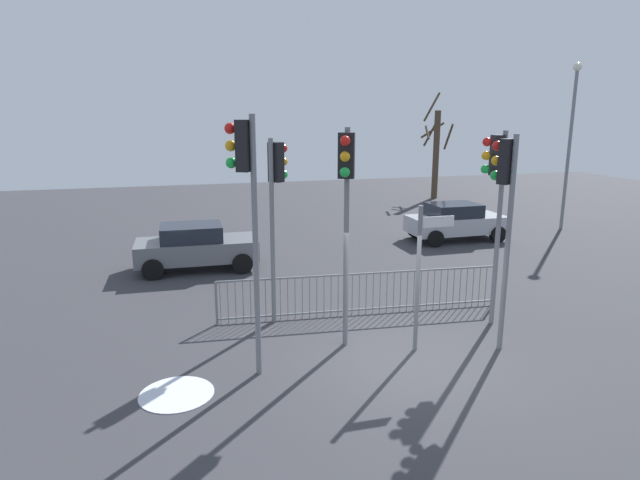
{
  "coord_description": "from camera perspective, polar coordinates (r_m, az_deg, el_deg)",
  "views": [
    {
      "loc": [
        -4.45,
        -9.17,
        4.87
      ],
      "look_at": [
        -0.9,
        3.51,
        1.79
      ],
      "focal_mm": 30.09,
      "sensor_mm": 36.0,
      "label": 1
    }
  ],
  "objects": [
    {
      "name": "car_grey_trailing",
      "position": [
        17.62,
        -13.09,
        -0.64
      ],
      "size": [
        3.84,
        2.0,
        1.47
      ],
      "rotation": [
        0.0,
        0.0,
        -0.02
      ],
      "color": "slate",
      "rests_on": "ground"
    },
    {
      "name": "bare_tree_left",
      "position": [
        32.67,
        12.21,
        9.31
      ],
      "size": [
        1.67,
        1.69,
        6.15
      ],
      "color": "#473828",
      "rests_on": "ground"
    },
    {
      "name": "ground_plane",
      "position": [
        11.3,
        9.48,
        -12.56
      ],
      "size": [
        60.0,
        60.0,
        0.0
      ],
      "primitive_type": "plane",
      "color": "#38383D"
    },
    {
      "name": "traffic_light_mid_left",
      "position": [
        12.42,
        -4.71,
        5.41
      ],
      "size": [
        0.49,
        0.44,
        4.37
      ],
      "rotation": [
        0.0,
        0.0,
        5.34
      ],
      "color": "slate",
      "rests_on": "ground"
    },
    {
      "name": "direction_sign_post",
      "position": [
        11.22,
        10.68,
        -3.26
      ],
      "size": [
        0.79,
        0.09,
        3.11
      ],
      "rotation": [
        0.0,
        0.0,
        -0.01
      ],
      "color": "slate",
      "rests_on": "ground"
    },
    {
      "name": "car_silver_mid",
      "position": [
        21.9,
        14.21,
        1.97
      ],
      "size": [
        3.81,
        1.93,
        1.47
      ],
      "rotation": [
        0.0,
        0.0,
        0.0
      ],
      "color": "#B2B5BA",
      "rests_on": "ground"
    },
    {
      "name": "street_lamp",
      "position": [
        25.26,
        25.13,
        10.54
      ],
      "size": [
        0.36,
        0.36,
        6.97
      ],
      "color": "slate",
      "rests_on": "ground"
    },
    {
      "name": "traffic_light_rear_right",
      "position": [
        11.48,
        19.11,
        4.61
      ],
      "size": [
        0.38,
        0.54,
        4.51
      ],
      "rotation": [
        0.0,
        0.0,
        0.38
      ],
      "color": "slate",
      "rests_on": "ground"
    },
    {
      "name": "snow_patch_kerb",
      "position": [
        10.28,
        -15.0,
        -15.54
      ],
      "size": [
        1.33,
        1.33,
        0.01
      ],
      "primitive_type": "cylinder",
      "color": "silver",
      "rests_on": "ground"
    },
    {
      "name": "traffic_light_foreground_left",
      "position": [
        12.77,
        18.17,
        5.57
      ],
      "size": [
        0.56,
        0.35,
        4.54
      ],
      "rotation": [
        0.0,
        0.0,
        1.41
      ],
      "color": "slate",
      "rests_on": "ground"
    },
    {
      "name": "traffic_light_foreground_right",
      "position": [
        10.81,
        2.79,
        5.31
      ],
      "size": [
        0.39,
        0.53,
        4.63
      ],
      "rotation": [
        0.0,
        0.0,
        2.71
      ],
      "color": "slate",
      "rests_on": "ground"
    },
    {
      "name": "traffic_light_mid_right",
      "position": [
        9.71,
        -7.8,
        5.38
      ],
      "size": [
        0.52,
        0.41,
        4.89
      ],
      "rotation": [
        0.0,
        0.0,
        1.07
      ],
      "color": "slate",
      "rests_on": "ground"
    },
    {
      "name": "pedestrian_guard_railing",
      "position": [
        13.42,
        4.57,
        -5.63
      ],
      "size": [
        7.2,
        0.65,
        1.07
      ],
      "rotation": [
        0.0,
        0.0,
        -0.08
      ],
      "color": "slate",
      "rests_on": "ground"
    }
  ]
}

